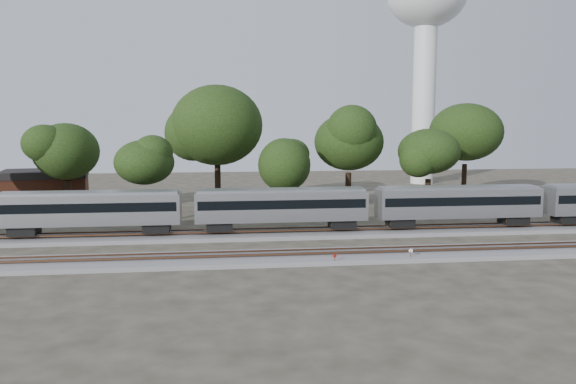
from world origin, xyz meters
name	(u,v)px	position (x,y,z in m)	size (l,w,h in m)	color
ground	(308,248)	(0.00, 0.00, 0.00)	(160.00, 160.00, 0.00)	#383328
track_far	(299,233)	(0.00, 6.00, 0.21)	(160.00, 5.00, 0.73)	slate
track_near	(315,257)	(0.00, -4.00, 0.21)	(160.00, 5.00, 0.73)	slate
train	(459,202)	(17.05, 6.00, 3.19)	(127.30, 3.10, 4.57)	#ADB0B4
switch_stand_red	(335,258)	(1.22, -6.39, 0.62)	(0.31, 0.08, 0.98)	#512D19
switch_stand_white	(411,253)	(7.78, -5.75, 0.68)	(0.33, 0.16, 1.07)	#512D19
switch_lever	(411,260)	(7.74, -5.91, 0.15)	(0.50, 0.30, 0.30)	#512D19
water_tower	(426,18)	(29.78, 51.68, 30.33)	(14.79, 14.79, 40.94)	silver
brick_building	(46,189)	(-31.12, 28.06, 2.58)	(11.78, 9.22, 5.13)	brown
tree_1	(66,152)	(-26.78, 22.38, 7.86)	(8.01, 8.01, 11.30)	black
tree_2	(144,163)	(-16.26, 14.12, 7.01)	(7.15, 7.15, 10.08)	black
tree_3	(217,125)	(-8.22, 23.49, 11.07)	(11.26, 11.26, 15.87)	black
tree_4	(284,165)	(-0.18, 17.34, 6.34)	(6.47, 6.47, 9.12)	black
tree_5	(349,142)	(9.09, 23.17, 8.84)	(9.00, 9.00, 12.69)	black
tree_6	(429,151)	(18.69, 19.37, 7.74)	(7.89, 7.89, 11.13)	black
tree_7	(466,132)	(27.48, 28.07, 10.01)	(10.18, 10.18, 14.36)	black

